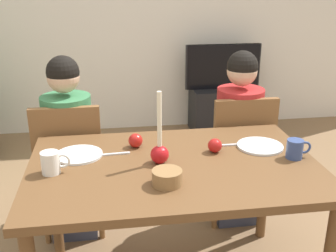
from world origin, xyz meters
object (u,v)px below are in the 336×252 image
object	(u,v)px
tv	(223,66)
mug_right	(295,149)
person_left_child	(70,152)
plate_left	(79,155)
chair_left	(70,162)
dining_table	(174,179)
apple_by_left_plate	(136,140)
chair_right	(239,152)
tv_stand	(221,110)
candle_centerpiece	(160,149)
mug_left	(51,163)
person_right_child	(238,142)
plate_right	(260,146)
bowl_walnuts	(167,177)
apple_near_candle	(215,145)

from	to	relation	value
tv	mug_right	bearing A→B (deg)	-97.12
person_left_child	plate_left	distance (m)	0.52
chair_left	dining_table	bearing A→B (deg)	-47.64
apple_by_left_plate	chair_right	bearing A→B (deg)	28.38
tv_stand	candle_centerpiece	xyz separation A→B (m)	(-0.96, -2.29, 0.58)
tv_stand	mug_left	xyz separation A→B (m)	(-1.47, -2.32, 0.56)
person_right_child	mug_left	xyz separation A→B (m)	(-1.11, -0.66, 0.23)
tv_stand	chair_left	bearing A→B (deg)	-130.56
plate_right	plate_left	bearing A→B (deg)	178.17
dining_table	mug_right	distance (m)	0.62
plate_left	mug_right	distance (m)	1.08
candle_centerpiece	bowl_walnuts	xyz separation A→B (m)	(0.00, -0.22, -0.04)
chair_right	tv_stand	world-z (taller)	chair_right
candle_centerpiece	apple_near_candle	bearing A→B (deg)	16.51
chair_right	tv_stand	xyz separation A→B (m)	(0.36, 1.69, -0.27)
chair_left	tv	world-z (taller)	tv
apple_by_left_plate	person_right_child	bearing A→B (deg)	30.38
tv_stand	candle_centerpiece	size ratio (longest dim) A/B	1.78
chair_right	plate_right	bearing A→B (deg)	-96.10
tv	apple_near_candle	size ratio (longest dim) A/B	10.78
apple_near_candle	chair_right	bearing A→B (deg)	58.87
dining_table	candle_centerpiece	world-z (taller)	candle_centerpiece
chair_left	mug_right	bearing A→B (deg)	-28.70
person_left_child	apple_near_candle	distance (m)	0.97
tv	plate_right	world-z (taller)	tv
chair_left	person_left_child	xyz separation A→B (m)	(0.00, 0.03, 0.06)
person_right_child	plate_right	size ratio (longest dim) A/B	4.84
plate_right	candle_centerpiece	bearing A→B (deg)	-168.21
chair_right	apple_by_left_plate	size ratio (longest dim) A/B	11.96
tv_stand	mug_right	distance (m)	2.41
apple_near_candle	plate_left	bearing A→B (deg)	175.25
plate_left	apple_near_candle	distance (m)	0.69
tv	mug_left	world-z (taller)	tv
chair_left	person_right_child	size ratio (longest dim) A/B	0.77
candle_centerpiece	bowl_walnuts	size ratio (longest dim) A/B	2.70
dining_table	tv_stand	size ratio (longest dim) A/B	2.19
chair_right	apple_near_candle	size ratio (longest dim) A/B	12.28
chair_left	plate_left	world-z (taller)	chair_left
person_right_child	apple_by_left_plate	xyz separation A→B (m)	(-0.70, -0.41, 0.22)
mug_right	apple_near_candle	size ratio (longest dim) A/B	1.73
chair_left	chair_right	bearing A→B (deg)	0.00
person_right_child	tv_stand	distance (m)	1.73
person_left_child	person_right_child	bearing A→B (deg)	0.00
chair_left	plate_right	world-z (taller)	chair_left
chair_left	chair_right	world-z (taller)	same
candle_centerpiece	plate_right	xyz separation A→B (m)	(0.55, 0.11, -0.07)
tv_stand	tv	world-z (taller)	tv
tv_stand	apple_near_candle	world-z (taller)	apple_near_candle
dining_table	apple_near_candle	size ratio (longest dim) A/B	19.10
plate_left	apple_near_candle	bearing A→B (deg)	-4.75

